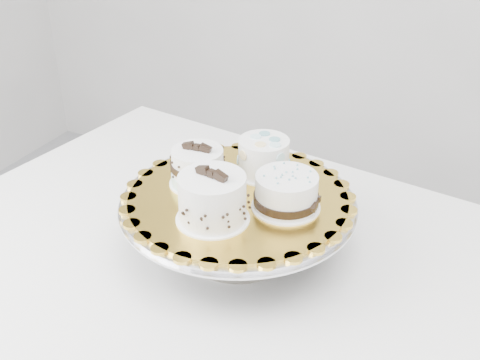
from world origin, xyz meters
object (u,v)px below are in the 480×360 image
at_px(cake_stand, 238,215).
at_px(cake_banded, 198,168).
at_px(cake_swirl, 212,200).
at_px(cake_ribbon, 287,193).
at_px(table, 252,297).
at_px(cake_board, 238,197).
at_px(cake_dots, 264,156).

relative_size(cake_stand, cake_banded, 3.99).
height_order(cake_swirl, cake_ribbon, cake_swirl).
bearing_deg(cake_swirl, cake_banded, 140.49).
height_order(cake_banded, cake_ribbon, cake_banded).
height_order(table, cake_banded, cake_banded).
distance_m(cake_swirl, cake_ribbon, 0.13).
bearing_deg(cake_banded, cake_ribbon, -7.06).
distance_m(table, cake_stand, 0.16).
height_order(cake_stand, cake_swirl, cake_swirl).
xyz_separation_m(cake_stand, cake_ribbon, (0.09, 0.00, 0.07)).
height_order(table, cake_stand, cake_stand).
relative_size(cake_swirl, cake_banded, 1.22).
bearing_deg(table, cake_swirl, -123.59).
distance_m(cake_board, cake_dots, 0.10).
distance_m(cake_swirl, cake_dots, 0.17).
bearing_deg(cake_board, cake_banded, 175.11).
bearing_deg(table, cake_board, 153.62).
relative_size(cake_stand, cake_dots, 3.60).
bearing_deg(cake_swirl, cake_board, 96.14).
xyz_separation_m(table, cake_ribbon, (0.05, 0.03, 0.22)).
distance_m(cake_stand, cake_dots, 0.12).
distance_m(table, cake_board, 0.19).
xyz_separation_m(table, cake_dots, (-0.03, 0.12, 0.22)).
xyz_separation_m(cake_swirl, cake_banded, (-0.08, 0.09, -0.01)).
height_order(cake_board, cake_dots, cake_dots).
bearing_deg(table, cake_banded, 171.90).
distance_m(cake_stand, cake_ribbon, 0.11).
height_order(cake_board, cake_banded, cake_banded).
bearing_deg(cake_ribbon, cake_stand, 176.53).
distance_m(cake_stand, cake_swirl, 0.11).
height_order(cake_stand, cake_board, cake_board).
bearing_deg(cake_ribbon, cake_banded, 173.41).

